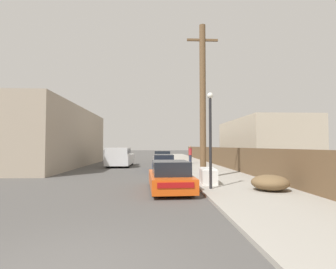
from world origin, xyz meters
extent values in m
cube|color=#9E998E|center=(5.30, 23.50, 0.06)|extent=(4.20, 63.00, 0.12)
cube|color=white|center=(3.88, 8.72, 0.47)|extent=(0.85, 1.78, 0.70)
cube|color=white|center=(3.88, 8.72, 0.83)|extent=(0.82, 1.71, 0.03)
cube|color=#333335|center=(4.11, 9.24, 0.86)|extent=(0.04, 0.20, 0.02)
cube|color=gray|center=(3.90, 9.00, 0.85)|extent=(0.74, 0.12, 0.01)
cube|color=gray|center=(3.86, 8.46, 0.85)|extent=(0.74, 0.12, 0.01)
cube|color=#E05114|center=(1.92, 7.47, 0.44)|extent=(1.92, 4.39, 0.58)
cube|color=black|center=(1.94, 7.09, 1.01)|extent=(1.57, 2.14, 0.58)
cube|color=#B21414|center=(2.03, 5.31, 0.54)|extent=(1.33, 0.09, 0.20)
cylinder|color=black|center=(1.12, 8.77, 0.33)|extent=(0.23, 0.68, 0.67)
cylinder|color=black|center=(2.59, 8.84, 0.33)|extent=(0.23, 0.68, 0.67)
cylinder|color=black|center=(1.25, 6.10, 0.33)|extent=(0.23, 0.68, 0.67)
cylinder|color=black|center=(2.72, 6.18, 0.33)|extent=(0.23, 0.68, 0.67)
cube|color=#2D478C|center=(1.98, 16.72, 0.45)|extent=(1.82, 4.52, 0.63)
cube|color=black|center=(1.97, 16.54, 1.01)|extent=(1.53, 2.55, 0.49)
cube|color=#B21414|center=(1.92, 14.46, 0.56)|extent=(1.33, 0.06, 0.22)
cylinder|color=black|center=(1.28, 18.13, 0.31)|extent=(0.22, 0.63, 0.62)
cylinder|color=black|center=(2.75, 18.09, 0.31)|extent=(0.22, 0.63, 0.62)
cylinder|color=black|center=(1.21, 15.35, 0.31)|extent=(0.22, 0.63, 0.62)
cylinder|color=black|center=(2.67, 15.31, 0.31)|extent=(0.22, 0.63, 0.62)
cube|color=gray|center=(2.10, 24.59, 0.49)|extent=(2.06, 4.22, 0.70)
cube|color=black|center=(2.09, 24.42, 1.12)|extent=(1.72, 2.39, 0.55)
cube|color=#B21414|center=(2.01, 22.50, 0.62)|extent=(1.48, 0.09, 0.24)
cylinder|color=black|center=(1.32, 25.91, 0.32)|extent=(0.23, 0.65, 0.65)
cylinder|color=black|center=(2.98, 25.84, 0.32)|extent=(0.23, 0.65, 0.65)
cylinder|color=black|center=(1.22, 23.34, 0.32)|extent=(0.23, 0.65, 0.65)
cylinder|color=black|center=(2.87, 23.27, 0.32)|extent=(0.23, 0.65, 0.65)
cube|color=silver|center=(-2.02, 21.15, 0.66)|extent=(2.17, 5.28, 0.93)
cube|color=silver|center=(-2.05, 19.71, 1.44)|extent=(2.00, 2.40, 0.65)
cube|color=black|center=(-2.05, 19.71, 1.46)|extent=(2.04, 2.35, 0.36)
cylinder|color=black|center=(-1.17, 19.51, 0.39)|extent=(0.27, 0.78, 0.78)
cylinder|color=black|center=(-2.93, 19.54, 0.39)|extent=(0.27, 0.78, 0.78)
cylinder|color=black|center=(-1.11, 22.76, 0.39)|extent=(0.27, 0.78, 0.78)
cylinder|color=black|center=(-2.87, 22.80, 0.39)|extent=(0.27, 0.78, 0.78)
cylinder|color=brown|center=(4.01, 10.73, 4.54)|extent=(0.35, 0.35, 8.84)
cube|color=brown|center=(4.01, 10.73, 8.08)|extent=(1.80, 0.12, 0.12)
cylinder|color=#232326|center=(3.66, 7.09, 2.06)|extent=(0.12, 0.12, 3.88)
sphere|color=white|center=(3.66, 7.09, 4.13)|extent=(0.26, 0.26, 0.26)
ellipsoid|color=brown|center=(5.99, 6.51, 0.44)|extent=(1.51, 1.51, 0.64)
cube|color=brown|center=(7.25, 20.41, 0.96)|extent=(0.08, 44.65, 1.69)
cube|color=tan|center=(-8.88, 20.96, 2.73)|extent=(7.00, 17.63, 5.45)
cube|color=beige|center=(12.37, 22.50, 2.32)|extent=(6.00, 12.00, 4.64)
cylinder|color=#282D42|center=(4.93, 23.01, 0.56)|extent=(0.28, 0.28, 0.87)
cylinder|color=#B72D33|center=(4.93, 23.01, 1.34)|extent=(0.34, 0.34, 0.69)
sphere|color=#8C664C|center=(4.93, 23.01, 1.81)|extent=(0.26, 0.26, 0.26)
camera|label=1|loc=(1.29, -4.07, 1.95)|focal=28.00mm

